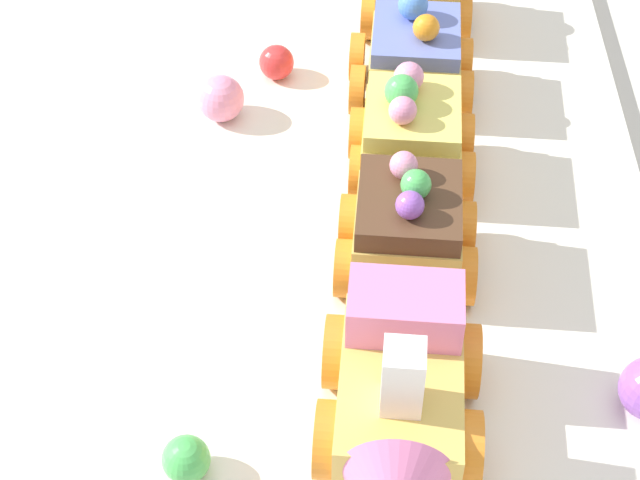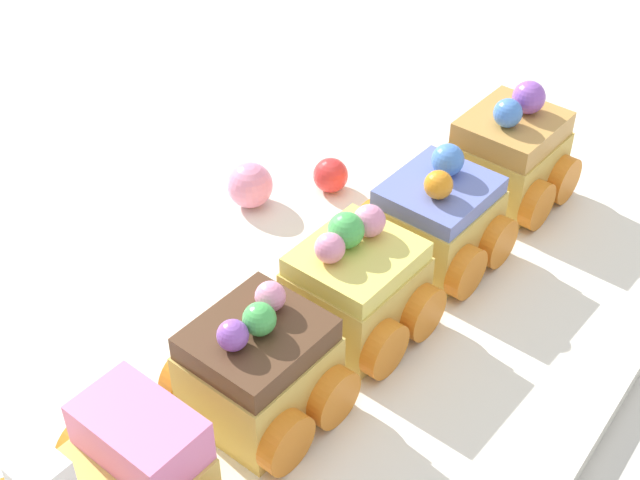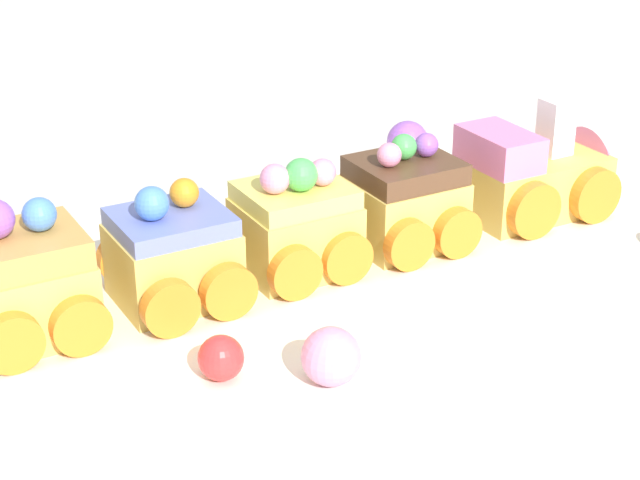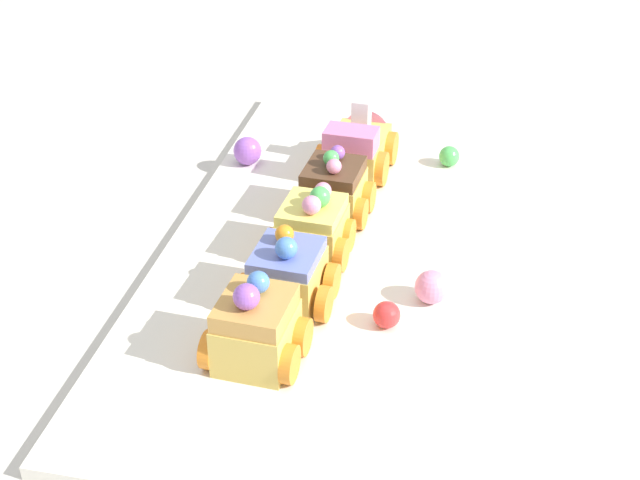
% 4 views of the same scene
% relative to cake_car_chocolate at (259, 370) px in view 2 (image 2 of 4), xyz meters
% --- Properties ---
extents(ground_plane, '(10.00, 10.00, 0.00)m').
position_rel_cake_car_chocolate_xyz_m(ground_plane, '(-0.05, -0.03, -0.04)').
color(ground_plane, beige).
extents(display_board, '(0.68, 0.35, 0.01)m').
position_rel_cake_car_chocolate_xyz_m(display_board, '(-0.05, -0.03, -0.03)').
color(display_board, white).
rests_on(display_board, ground_plane).
extents(cake_car_chocolate, '(0.07, 0.08, 0.07)m').
position_rel_cake_car_chocolate_xyz_m(cake_car_chocolate, '(0.00, 0.00, 0.00)').
color(cake_car_chocolate, '#E0BC56').
rests_on(cake_car_chocolate, display_board).
extents(cake_car_lemon, '(0.07, 0.08, 0.07)m').
position_rel_cake_car_chocolate_xyz_m(cake_car_lemon, '(-0.08, 0.00, 0.00)').
color(cake_car_lemon, '#E0BC56').
rests_on(cake_car_lemon, display_board).
extents(cake_car_blueberry, '(0.07, 0.08, 0.07)m').
position_rel_cake_car_chocolate_xyz_m(cake_car_blueberry, '(-0.16, 0.01, -0.00)').
color(cake_car_blueberry, '#E0BC56').
rests_on(cake_car_blueberry, display_board).
extents(cake_car_caramel, '(0.07, 0.08, 0.08)m').
position_rel_cake_car_chocolate_xyz_m(cake_car_caramel, '(-0.24, 0.02, 0.00)').
color(cake_car_caramel, '#E0BC56').
rests_on(cake_car_caramel, display_board).
extents(gumball_pink, '(0.03, 0.03, 0.03)m').
position_rel_cake_car_chocolate_xyz_m(gumball_pink, '(-0.13, -0.11, -0.01)').
color(gumball_pink, pink).
rests_on(gumball_pink, display_board).
extents(gumball_red, '(0.02, 0.02, 0.02)m').
position_rel_cake_car_chocolate_xyz_m(gumball_red, '(-0.17, -0.08, -0.02)').
color(gumball_red, red).
rests_on(gumball_red, display_board).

